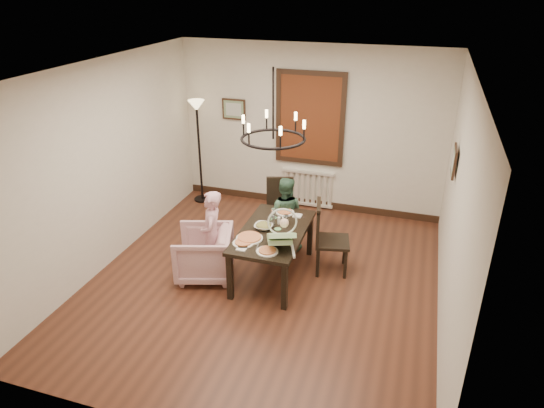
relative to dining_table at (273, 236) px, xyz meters
The scene contains 17 objects.
room_shell 0.82m from the dining_table, 112.70° to the left, with size 4.51×5.00×2.81m.
dining_table is the anchor object (origin of this frame).
chair_far 1.08m from the dining_table, 101.92° to the left, with size 0.42×0.42×0.95m, color black, non-canonical shape.
chair_right 0.82m from the dining_table, 25.79° to the left, with size 0.45×0.45×1.03m, color black, non-canonical shape.
armchair 0.97m from the dining_table, 161.70° to the right, with size 0.74×0.76×0.69m, color beige.
elderly_woman 0.82m from the dining_table, 162.65° to the right, with size 0.38×0.25×1.03m, color #CC909D.
seated_man 0.78m from the dining_table, 94.60° to the left, with size 0.46×0.36×0.94m, color #385E47.
baby_bouncer 0.50m from the dining_table, 59.30° to the right, with size 0.39×0.53×0.35m, color #AADB97, non-canonical shape.
salad_bowl 0.18m from the dining_table, behind, with size 0.29×0.29×0.07m, color white.
pizza_platter 0.40m from the dining_table, 124.35° to the right, with size 0.34×0.34×0.04m, color tan.
drinking_glass 0.20m from the dining_table, 114.28° to the left, with size 0.08×0.08×0.15m, color silver.
window_blinds 2.48m from the dining_table, 91.90° to the left, with size 1.00×0.03×1.40m, color #5B3112.
radiator 2.31m from the dining_table, 91.88° to the left, with size 0.92×0.12×0.62m, color silver, non-canonical shape.
picture_back 2.88m from the dining_table, 121.99° to the left, with size 0.42×0.03×0.36m, color black.
picture_right 2.48m from the dining_table, 18.44° to the left, with size 0.42×0.03×0.36m, color black.
floor_lamp 2.80m from the dining_table, 135.20° to the left, with size 0.30×0.30×1.80m, color black, non-canonical shape.
chandelier 1.34m from the dining_table, 63.43° to the left, with size 0.80×0.80×0.04m, color black.
Camera 1 is at (1.76, -5.18, 3.74)m, focal length 32.00 mm.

